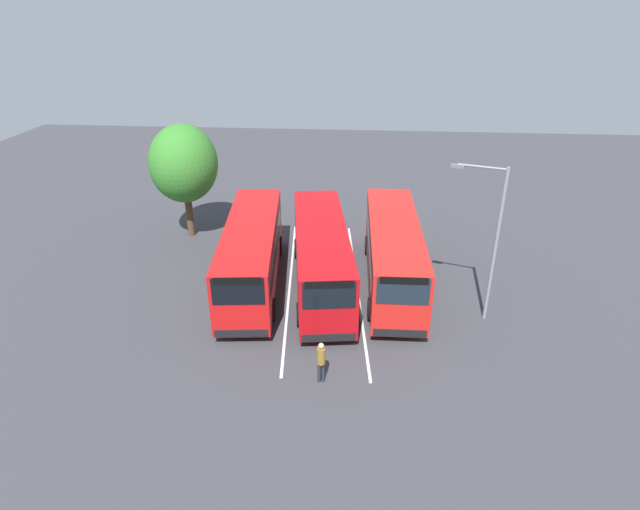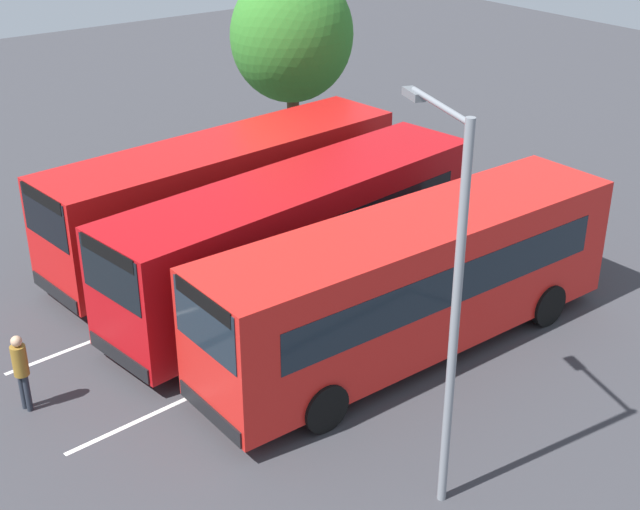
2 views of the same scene
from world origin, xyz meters
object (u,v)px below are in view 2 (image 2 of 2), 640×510
(bus_far_left, at_px, (226,192))
(bus_center_right, at_px, (412,281))
(depot_tree, at_px, (292,36))
(pedestrian, at_px, (21,367))
(street_lamp, at_px, (450,292))
(bus_center_left, at_px, (297,234))

(bus_far_left, height_order, bus_center_right, same)
(bus_center_right, bearing_deg, depot_tree, -114.49)
(pedestrian, bearing_deg, street_lamp, -71.17)
(bus_far_left, xyz_separation_m, bus_center_left, (0.03, 3.55, 0.00))
(bus_center_right, bearing_deg, bus_center_left, -81.44)
(bus_center_left, bearing_deg, depot_tree, -132.35)
(bus_center_left, relative_size, pedestrian, 6.22)
(bus_center_right, xyz_separation_m, street_lamp, (2.86, 3.96, 2.34))
(street_lamp, xyz_separation_m, depot_tree, (-8.18, -16.27, 0.43))
(bus_center_left, xyz_separation_m, bus_center_right, (-0.62, 3.64, 0.00))
(street_lamp, bearing_deg, bus_center_right, -17.99)
(bus_far_left, distance_m, pedestrian, 8.57)
(bus_far_left, bearing_deg, bus_center_right, 88.76)
(bus_center_left, xyz_separation_m, depot_tree, (-5.94, -8.68, 2.77))
(bus_center_left, bearing_deg, street_lamp, 65.60)
(bus_far_left, relative_size, pedestrian, 6.20)
(bus_center_right, distance_m, street_lamp, 5.42)
(bus_far_left, xyz_separation_m, bus_center_right, (-0.59, 7.18, 0.00))
(bus_center_left, height_order, pedestrian, bus_center_left)
(bus_center_right, bearing_deg, pedestrian, -21.84)
(street_lamp, bearing_deg, bus_center_left, 1.41)
(bus_center_left, bearing_deg, bus_center_right, 91.72)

